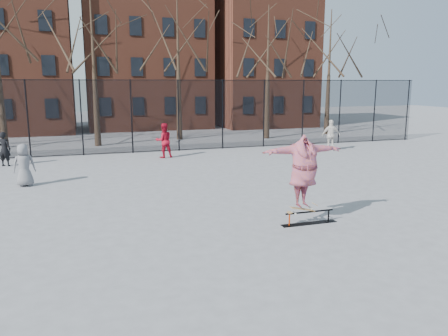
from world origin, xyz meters
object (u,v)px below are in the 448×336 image
object	(u,v)px
bystander_grey	(24,165)
bystander_black	(4,149)
skateboard	(302,210)
skater	(304,174)
bystander_red	(164,141)
bystander_white	(331,135)
skate_rail	(309,219)

from	to	relation	value
bystander_grey	bystander_black	distance (m)	4.83
skateboard	skater	distance (m)	1.03
bystander_grey	bystander_red	distance (m)	7.69
bystander_white	bystander_grey	bearing A→B (deg)	31.41
skater	bystander_white	bearing A→B (deg)	52.26
skate_rail	bystander_grey	world-z (taller)	bystander_grey
skateboard	skate_rail	bearing A→B (deg)	0.00
skater	bystander_black	size ratio (longest dim) A/B	1.50
skateboard	bystander_white	bearing A→B (deg)	55.47
skate_rail	bystander_red	bearing A→B (deg)	99.00
skateboard	bystander_grey	xyz separation A→B (m)	(-7.76, 7.23, 0.40)
skateboard	bystander_red	world-z (taller)	bystander_red
bystander_red	bystander_white	bearing A→B (deg)	170.44
skate_rail	skateboard	world-z (taller)	skateboard
skate_rail	bystander_red	xyz separation A→B (m)	(-1.89, 11.91, 0.75)
bystander_black	bystander_grey	bearing A→B (deg)	129.16
skateboard	bystander_grey	world-z (taller)	bystander_grey
bystander_white	skate_rail	bearing A→B (deg)	72.86
bystander_black	skater	bearing A→B (deg)	150.40
bystander_red	skateboard	bearing A→B (deg)	91.81
skateboard	bystander_black	world-z (taller)	bystander_black
skate_rail	bystander_white	world-z (taller)	bystander_white
skater	bystander_white	xyz separation A→B (m)	(7.81, 11.35, -0.55)
bystander_black	bystander_red	bearing A→B (deg)	-156.81
skate_rail	bystander_white	xyz separation A→B (m)	(7.58, 11.35, 0.74)
skater	bystander_grey	distance (m)	10.63
skateboard	bystander_black	size ratio (longest dim) A/B	0.48
skateboard	bystander_black	bearing A→B (deg)	127.51
bystander_black	skate_rail	bearing A→B (deg)	151.07
skate_rail	bystander_grey	xyz separation A→B (m)	(-7.98, 7.23, 0.66)
skate_rail	bystander_white	bearing A→B (deg)	56.25
bystander_grey	bystander_black	world-z (taller)	bystander_grey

